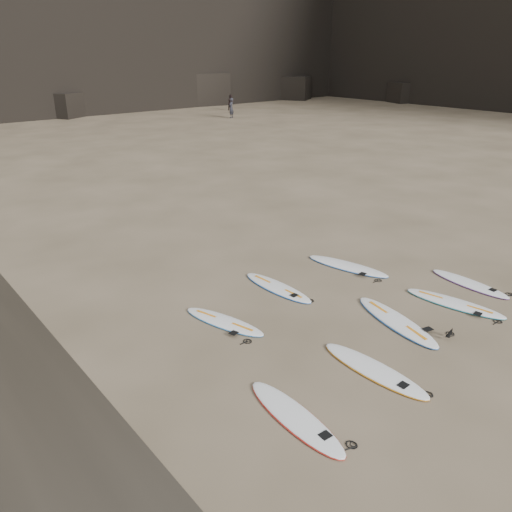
# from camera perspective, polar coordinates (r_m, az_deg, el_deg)

# --- Properties ---
(ground) EXTENTS (240.00, 240.00, 0.00)m
(ground) POSITION_cam_1_polar(r_m,az_deg,el_deg) (13.11, 16.45, -7.07)
(ground) COLOR #897559
(ground) RESTS_ON ground
(surfboard_0) EXTENTS (0.77, 2.57, 0.09)m
(surfboard_0) POSITION_cam_1_polar(r_m,az_deg,el_deg) (9.65, 4.48, -17.83)
(surfboard_0) COLOR white
(surfboard_0) RESTS_ON ground
(surfboard_1) EXTENTS (0.69, 2.64, 0.09)m
(surfboard_1) POSITION_cam_1_polar(r_m,az_deg,el_deg) (11.05, 13.34, -12.49)
(surfboard_1) COLOR white
(surfboard_1) RESTS_ON ground
(surfboard_2) EXTENTS (1.32, 2.88, 0.10)m
(surfboard_2) POSITION_cam_1_polar(r_m,az_deg,el_deg) (12.95, 15.74, -7.13)
(surfboard_2) COLOR white
(surfboard_2) RESTS_ON ground
(surfboard_3) EXTENTS (1.12, 2.69, 0.09)m
(surfboard_3) POSITION_cam_1_polar(r_m,az_deg,el_deg) (14.30, 21.73, -5.01)
(surfboard_3) COLOR white
(surfboard_3) RESTS_ON ground
(surfboard_4) EXTENTS (0.71, 2.43, 0.09)m
(surfboard_4) POSITION_cam_1_polar(r_m,az_deg,el_deg) (15.63, 23.19, -2.88)
(surfboard_4) COLOR white
(surfboard_4) RESTS_ON ground
(surfboard_5) EXTENTS (1.19, 2.43, 0.09)m
(surfboard_5) POSITION_cam_1_polar(r_m,az_deg,el_deg) (12.49, -3.69, -7.45)
(surfboard_5) COLOR white
(surfboard_5) RESTS_ON ground
(surfboard_6) EXTENTS (0.70, 2.55, 0.09)m
(surfboard_6) POSITION_cam_1_polar(r_m,az_deg,el_deg) (14.15, 2.47, -3.58)
(surfboard_6) COLOR white
(surfboard_6) RESTS_ON ground
(surfboard_7) EXTENTS (1.26, 2.79, 0.10)m
(surfboard_7) POSITION_cam_1_polar(r_m,az_deg,el_deg) (15.75, 10.39, -1.11)
(surfboard_7) COLOR white
(surfboard_7) RESTS_ON ground
(person_a) EXTENTS (0.81, 0.72, 1.86)m
(person_a) POSITION_cam_1_polar(r_m,az_deg,el_deg) (50.34, -2.86, 16.54)
(person_a) COLOR #222328
(person_a) RESTS_ON ground
(person_b) EXTENTS (0.94, 0.83, 1.62)m
(person_b) POSITION_cam_1_polar(r_m,az_deg,el_deg) (56.90, -2.87, 17.13)
(person_b) COLOR black
(person_b) RESTS_ON ground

